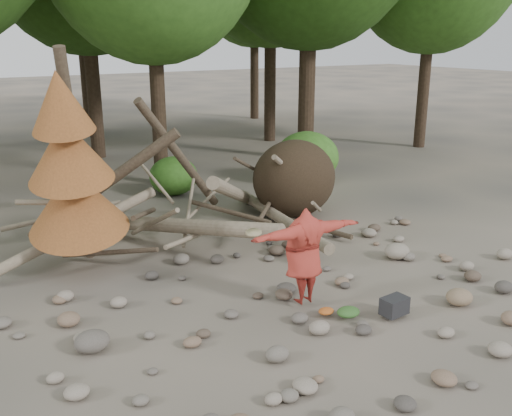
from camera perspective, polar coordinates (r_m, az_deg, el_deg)
ground at (r=10.12m, az=5.77°, el=-9.52°), size 120.00×120.00×0.00m
deadfall_pile at (r=14.14m, az=2.06°, el=2.45°), size 8.55×5.24×3.30m
dead_conifer at (r=11.07m, az=-18.01°, el=3.68°), size 2.06×2.16×4.35m
bush_mid at (r=16.72m, az=-8.25°, el=3.20°), size 1.40×1.40×1.12m
bush_right at (r=18.05m, az=5.12°, el=5.11°), size 2.00×2.00×1.60m
frisbee_thrower at (r=9.68m, az=4.80°, el=-4.77°), size 2.55×1.09×1.72m
backpack at (r=9.85m, az=13.65°, el=-9.79°), size 0.46×0.33×0.29m
cloth_green at (r=9.68m, az=9.20°, el=-10.49°), size 0.40×0.33×0.15m
cloth_orange at (r=9.71m, az=7.03°, el=-10.46°), size 0.27×0.22×0.10m
boulder_front_right at (r=10.59m, az=19.66°, el=-8.38°), size 0.48×0.43×0.29m
boulder_mid_right at (r=12.29m, az=13.93°, el=-4.20°), size 0.54×0.49×0.33m
boulder_mid_left at (r=8.98m, az=-16.08°, el=-12.69°), size 0.53×0.47×0.32m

